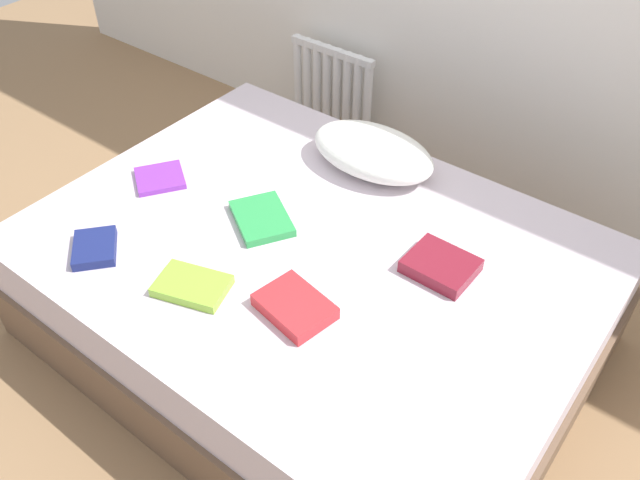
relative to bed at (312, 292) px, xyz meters
The scene contains 10 objects.
ground_plane 0.25m from the bed, ahead, with size 8.00×8.00×0.00m, color #93704C.
bed is the anchor object (origin of this frame).
radiator 1.45m from the bed, 123.91° to the left, with size 0.51×0.04×0.48m.
pillow 0.62m from the bed, 100.12° to the left, with size 0.53×0.33×0.15m, color white.
textbook_red 0.43m from the bed, 61.04° to the right, with size 0.23×0.17×0.05m, color red.
textbook_green 0.35m from the bed, behind, with size 0.25×0.19×0.03m, color green.
textbook_maroon 0.54m from the bed, 19.89° to the left, with size 0.22×0.19×0.05m, color maroon.
textbook_navy 0.80m from the bed, 139.05° to the right, with size 0.18×0.14×0.04m, color navy.
textbook_purple 0.76m from the bed, behind, with size 0.18×0.18×0.02m, color purple.
textbook_lime 0.52m from the bed, 112.16° to the right, with size 0.23×0.16×0.03m, color #8CC638.
Camera 1 is at (1.07, -1.34, 2.05)m, focal length 36.65 mm.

